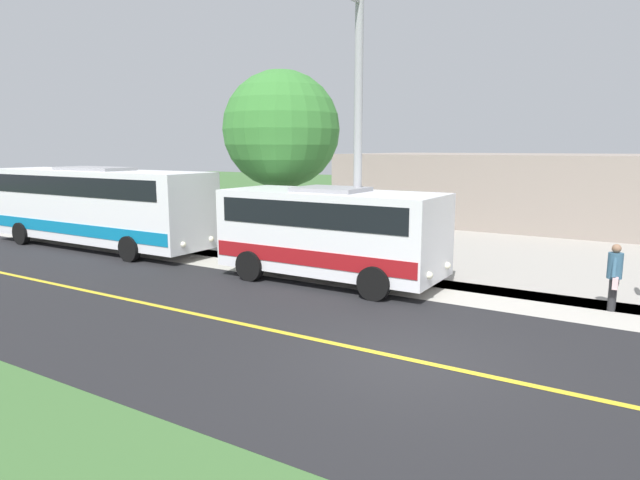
# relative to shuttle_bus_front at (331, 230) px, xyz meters

# --- Properties ---
(ground_plane) EXTENTS (120.00, 120.00, 0.00)m
(ground_plane) POSITION_rel_shuttle_bus_front_xyz_m (4.57, 4.33, -1.53)
(ground_plane) COLOR #3D6633
(road_surface) EXTENTS (8.00, 100.00, 0.01)m
(road_surface) POSITION_rel_shuttle_bus_front_xyz_m (4.57, 4.33, -1.52)
(road_surface) COLOR black
(road_surface) RESTS_ON ground
(sidewalk) EXTENTS (2.40, 100.00, 0.01)m
(sidewalk) POSITION_rel_shuttle_bus_front_xyz_m (-0.63, 4.33, -1.52)
(sidewalk) COLOR #B2ADA3
(sidewalk) RESTS_ON ground
(parking_lot_surface) EXTENTS (14.00, 36.00, 0.01)m
(parking_lot_surface) POSITION_rel_shuttle_bus_front_xyz_m (-7.83, 7.33, -1.52)
(parking_lot_surface) COLOR #9E9991
(parking_lot_surface) RESTS_ON ground
(road_centre_line) EXTENTS (0.16, 100.00, 0.00)m
(road_centre_line) POSITION_rel_shuttle_bus_front_xyz_m (4.57, 4.33, -1.52)
(road_centre_line) COLOR gold
(road_centre_line) RESTS_ON ground
(shuttle_bus_front) EXTENTS (2.79, 6.68, 2.77)m
(shuttle_bus_front) POSITION_rel_shuttle_bus_front_xyz_m (0.00, 0.00, 0.00)
(shuttle_bus_front) COLOR white
(shuttle_bus_front) RESTS_ON ground
(transit_bus_rear) EXTENTS (2.72, 10.67, 3.16)m
(transit_bus_rear) POSITION_rel_shuttle_bus_front_xyz_m (0.04, -10.60, 0.21)
(transit_bus_rear) COLOR white
(transit_bus_rear) RESTS_ON ground
(pedestrian_with_bags) EXTENTS (0.72, 0.34, 1.63)m
(pedestrian_with_bags) POSITION_rel_shuttle_bus_front_xyz_m (-0.99, 7.34, -0.66)
(pedestrian_with_bags) COLOR #262628
(pedestrian_with_bags) RESTS_ON ground
(street_light_pole) EXTENTS (1.97, 0.24, 8.00)m
(street_light_pole) POSITION_rel_shuttle_bus_front_xyz_m (-0.31, 0.63, 2.88)
(street_light_pole) COLOR #9E9EA3
(street_light_pole) RESTS_ON ground
(tree_curbside) EXTENTS (4.23, 4.23, 6.66)m
(tree_curbside) POSITION_rel_shuttle_bus_front_xyz_m (-2.83, -3.76, 3.00)
(tree_curbside) COLOR #4C3826
(tree_curbside) RESTS_ON ground
(commercial_building) EXTENTS (10.00, 22.62, 3.56)m
(commercial_building) POSITION_rel_shuttle_bus_front_xyz_m (-16.83, 4.41, 0.25)
(commercial_building) COLOR gray
(commercial_building) RESTS_ON ground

